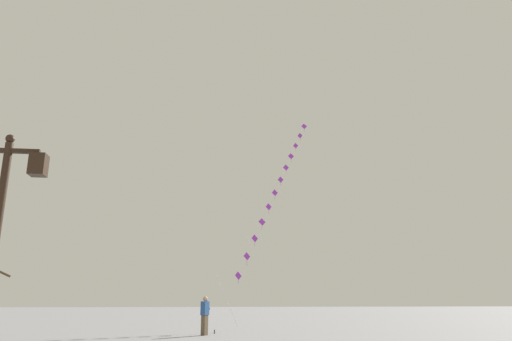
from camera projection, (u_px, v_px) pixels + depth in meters
ground_plane at (163, 339)px, 19.44m from camera, size 160.00×160.00×0.00m
twin_lantern_lamp_post at (0, 208)px, 8.23m from camera, size 1.38×0.28×4.49m
kite_train at (274, 194)px, 30.47m from camera, size 7.36×11.02×15.07m
kite_flyer at (205, 314)px, 21.41m from camera, size 0.46×0.60×1.71m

